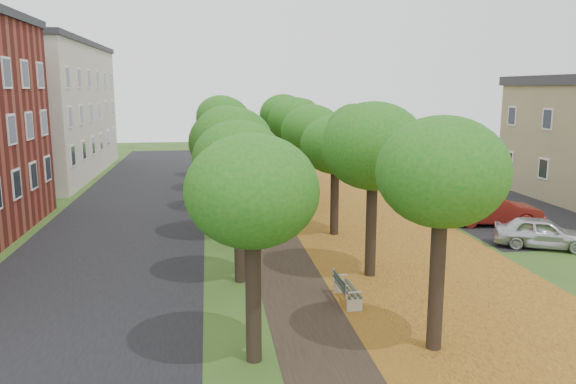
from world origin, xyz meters
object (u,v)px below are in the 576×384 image
object	(u,v)px
car_grey	(465,201)
car_silver	(542,233)
car_red	(494,210)
bench	(346,289)
car_white	(438,189)

from	to	relation	value
car_grey	car_silver	bearing A→B (deg)	171.36
car_red	car_grey	world-z (taller)	car_red
bench	car_silver	size ratio (longest dim) A/B	0.46
bench	car_red	world-z (taller)	car_red
car_red	car_grey	xyz separation A→B (m)	(0.00, 3.19, -0.15)
car_red	car_grey	distance (m)	3.19
car_grey	car_white	size ratio (longest dim) A/B	0.94
car_white	car_grey	bearing A→B (deg)	-161.72
car_silver	car_grey	size ratio (longest dim) A/B	0.93
car_white	bench	bearing A→B (deg)	166.57
bench	car_white	distance (m)	18.90
car_red	car_white	xyz separation A→B (m)	(0.00, 6.96, -0.14)
bench	car_silver	bearing A→B (deg)	-64.87
bench	car_silver	world-z (taller)	car_silver
bench	car_red	size ratio (longest dim) A/B	0.39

